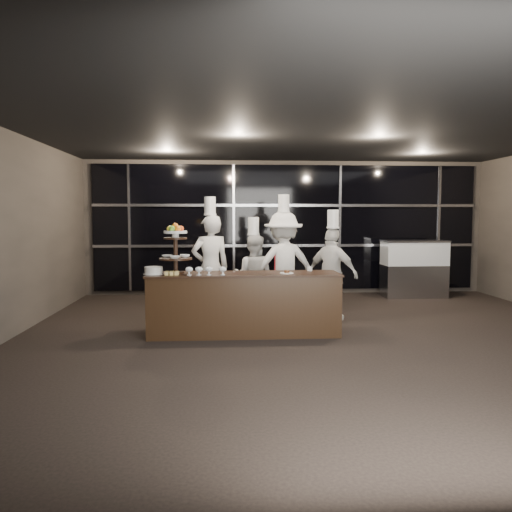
{
  "coord_description": "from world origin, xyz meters",
  "views": [
    {
      "loc": [
        -1.44,
        -6.24,
        1.77
      ],
      "look_at": [
        -0.93,
        1.4,
        1.15
      ],
      "focal_mm": 35.0,
      "sensor_mm": 36.0,
      "label": 1
    }
  ],
  "objects": [
    {
      "name": "compotes",
      "position": [
        -1.7,
        0.88,
        1.0
      ],
      "size": [
        0.59,
        0.11,
        0.12
      ],
      "color": "silver",
      "rests_on": "buffet_counter"
    },
    {
      "name": "chef_cup",
      "position": [
        -0.11,
        1.35,
        0.96
      ],
      "size": [
        0.08,
        0.08,
        0.07
      ],
      "primitive_type": "cylinder",
      "color": "white",
      "rests_on": "buffet_counter"
    },
    {
      "name": "window_wall",
      "position": [
        0.0,
        4.94,
        1.5
      ],
      "size": [
        8.6,
        0.1,
        2.8
      ],
      "color": "black",
      "rests_on": "ground"
    },
    {
      "name": "chef_b",
      "position": [
        -0.92,
        2.33,
        0.74
      ],
      "size": [
        0.83,
        0.72,
        1.75
      ],
      "color": "silver",
      "rests_on": "ground"
    },
    {
      "name": "chef_c",
      "position": [
        -0.4,
        2.32,
        0.92
      ],
      "size": [
        1.28,
        0.86,
        2.13
      ],
      "color": "white",
      "rests_on": "ground"
    },
    {
      "name": "buffet_counter",
      "position": [
        -1.13,
        1.1,
        0.47
      ],
      "size": [
        2.84,
        0.74,
        0.92
      ],
      "color": "black",
      "rests_on": "ground"
    },
    {
      "name": "chef_d",
      "position": [
        0.39,
        1.99,
        0.8
      ],
      "size": [
        0.95,
        0.89,
        1.87
      ],
      "color": "silver",
      "rests_on": "ground"
    },
    {
      "name": "chef_a",
      "position": [
        -1.65,
        2.17,
        0.92
      ],
      "size": [
        0.75,
        0.6,
        2.08
      ],
      "color": "silver",
      "rests_on": "ground"
    },
    {
      "name": "small_plate",
      "position": [
        -0.51,
        1.0,
        0.94
      ],
      "size": [
        0.2,
        0.2,
        0.05
      ],
      "color": "white",
      "rests_on": "buffet_counter"
    },
    {
      "name": "display_case",
      "position": [
        2.7,
        4.3,
        0.69
      ],
      "size": [
        1.36,
        0.59,
        1.24
      ],
      "color": "#A5A5AA",
      "rests_on": "ground"
    },
    {
      "name": "layer_cake",
      "position": [
        -2.45,
        1.05,
        0.97
      ],
      "size": [
        0.3,
        0.3,
        0.11
      ],
      "color": "white",
      "rests_on": "buffet_counter"
    },
    {
      "name": "pastry_squares",
      "position": [
        -2.18,
        0.93,
        0.95
      ],
      "size": [
        0.19,
        0.12,
        0.05
      ],
      "color": "#DFC46D",
      "rests_on": "buffet_counter"
    },
    {
      "name": "room",
      "position": [
        0.0,
        0.0,
        1.5
      ],
      "size": [
        10.0,
        10.0,
        10.0
      ],
      "color": "black",
      "rests_on": "ground"
    },
    {
      "name": "display_stand",
      "position": [
        -2.13,
        1.1,
        1.34
      ],
      "size": [
        0.48,
        0.48,
        0.74
      ],
      "color": "black",
      "rests_on": "buffet_counter"
    }
  ]
}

